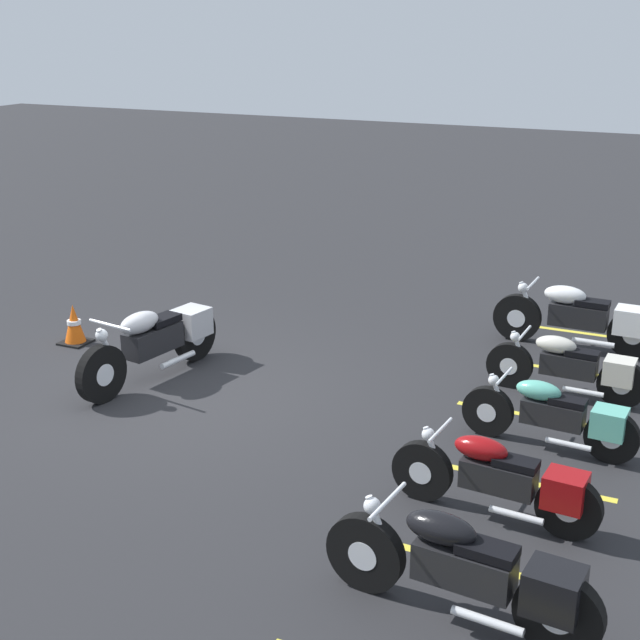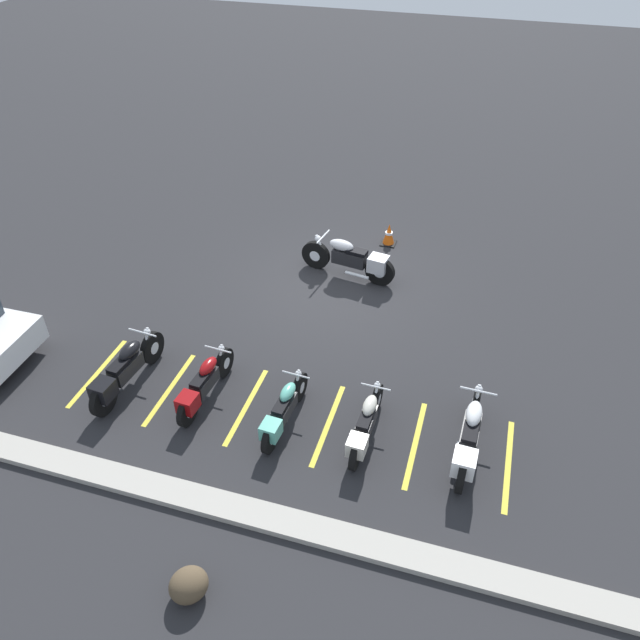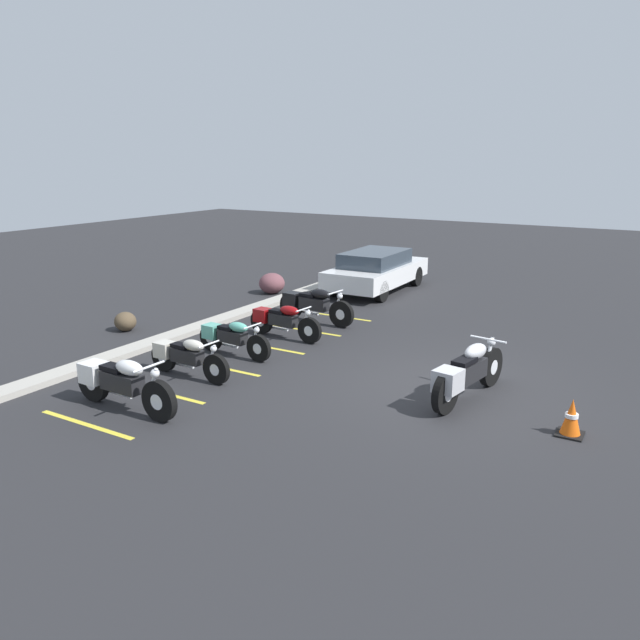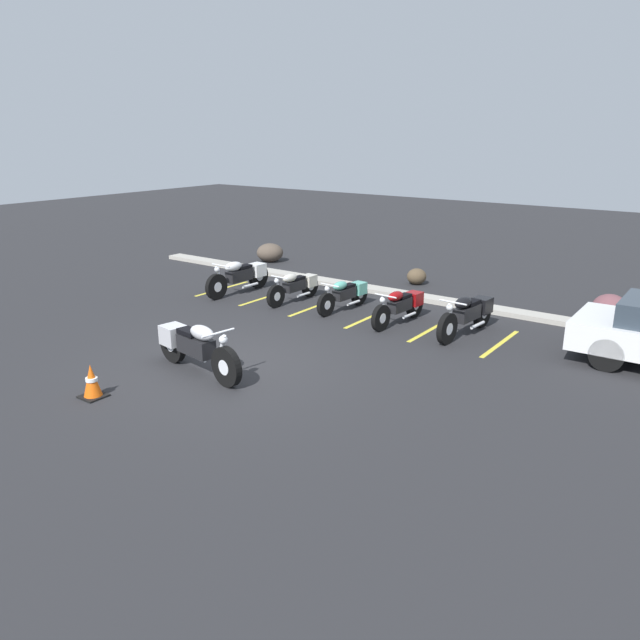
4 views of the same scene
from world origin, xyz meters
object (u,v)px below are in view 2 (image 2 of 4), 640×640
parked_bike_0 (469,437)px  parked_bike_1 (365,425)px  parked_bike_2 (283,411)px  parked_bike_4 (124,371)px  parked_bike_3 (203,385)px  motorcycle_silver_featured (352,259)px  landscape_rock_0 (189,585)px  traffic_cone (389,235)px

parked_bike_0 → parked_bike_1: bearing=97.6°
parked_bike_2 → parked_bike_4: 3.28m
parked_bike_3 → motorcycle_silver_featured: bearing=-13.8°
parked_bike_0 → landscape_rock_0: 5.11m
parked_bike_4 → parked_bike_3: bearing=-80.1°
parked_bike_4 → traffic_cone: parked_bike_4 is taller
parked_bike_0 → landscape_rock_0: (3.50, 3.72, -0.25)m
motorcycle_silver_featured → traffic_cone: (-0.54, -1.83, -0.24)m
motorcycle_silver_featured → parked_bike_1: 5.31m
parked_bike_0 → parked_bike_4: parked_bike_0 is taller
traffic_cone → landscape_rock_0: bearing=86.2°
motorcycle_silver_featured → parked_bike_4: (3.22, 5.12, -0.04)m
parked_bike_2 → traffic_cone: (-0.49, -6.99, -0.13)m
parked_bike_2 → parked_bike_3: (1.67, -0.18, 0.02)m
motorcycle_silver_featured → traffic_cone: bearing=-97.5°
parked_bike_1 → parked_bike_3: 3.18m
motorcycle_silver_featured → parked_bike_1: size_ratio=1.23×
parked_bike_2 → landscape_rock_0: size_ratio=3.40×
landscape_rock_0 → traffic_cone: 10.46m
parked_bike_3 → parked_bike_4: bearing=99.0°
parked_bike_0 → parked_bike_4: size_ratio=1.02×
parked_bike_2 → landscape_rock_0: bearing=-179.5°
motorcycle_silver_featured → parked_bike_3: motorcycle_silver_featured is taller
parked_bike_3 → parked_bike_4: parked_bike_4 is taller
parked_bike_1 → parked_bike_4: 4.79m
parked_bike_0 → parked_bike_3: bearing=92.9°
parked_bike_3 → parked_bike_1: bearing=-87.4°
parked_bike_4 → parked_bike_0: bearing=-83.0°
parked_bike_1 → parked_bike_0: bearing=-82.3°
parked_bike_1 → landscape_rock_0: (1.72, 3.54, -0.18)m
parked_bike_0 → parked_bike_1: size_ratio=1.17×
motorcycle_silver_featured → parked_bike_2: 5.17m
parked_bike_1 → parked_bike_4: (4.79, 0.05, 0.06)m
motorcycle_silver_featured → parked_bike_0: bearing=133.4°
parked_bike_2 → parked_bike_3: 1.68m
landscape_rock_0 → parked_bike_1: bearing=-115.9°
parked_bike_1 → traffic_cone: bearing=10.5°
landscape_rock_0 → traffic_cone: bearing=-93.8°
traffic_cone → parked_bike_0: bearing=112.6°
parked_bike_4 → parked_bike_1: bearing=-84.4°
parked_bike_3 → traffic_cone: 7.15m
parked_bike_4 → traffic_cone: 7.91m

